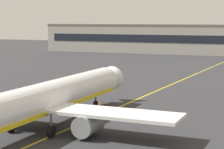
# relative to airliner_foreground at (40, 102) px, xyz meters

# --- Properties ---
(taxiway_centreline) EXTENTS (13.79, 179.52, 0.01)m
(taxiway_centreline) POSITION_rel_airliner_foreground_xyz_m (3.68, 17.64, -3.37)
(taxiway_centreline) COLOR yellow
(taxiway_centreline) RESTS_ON ground
(airliner_foreground) EXTENTS (32.12, 41.47, 11.65)m
(airliner_foreground) POSITION_rel_airliner_foreground_xyz_m (0.00, 0.00, 0.00)
(airliner_foreground) COLOR white
(airliner_foreground) RESTS_ON ground
(safety_cone_by_nose_gear) EXTENTS (0.44, 0.44, 0.55)m
(safety_cone_by_nose_gear) POSITION_rel_airliner_foreground_xyz_m (0.14, 16.82, -3.11)
(safety_cone_by_nose_gear) COLOR orange
(safety_cone_by_nose_gear) RESTS_ON ground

